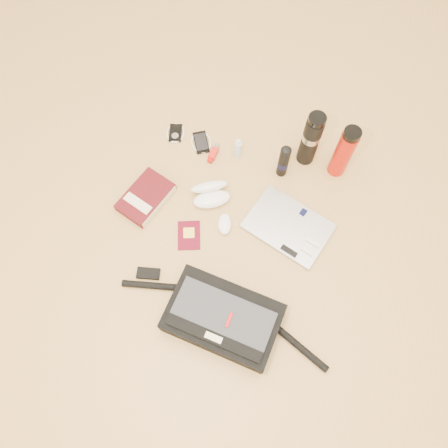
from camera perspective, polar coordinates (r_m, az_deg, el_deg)
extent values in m
plane|color=tan|center=(1.75, 0.81, -3.47)|extent=(4.00, 4.00, 0.00)
cube|color=black|center=(1.64, -0.13, -12.19)|extent=(0.44, 0.32, 0.10)
cube|color=#2E3036|center=(1.58, -0.26, -12.13)|extent=(0.39, 0.24, 0.01)
cube|color=black|center=(1.57, -1.37, -14.64)|extent=(0.36, 0.11, 0.01)
cube|color=beige|center=(1.57, -1.37, -14.63)|extent=(0.07, 0.03, 0.01)
cube|color=#C30600|center=(1.58, 0.66, -12.48)|extent=(0.02, 0.05, 0.02)
cylinder|color=black|center=(1.72, -9.08, -7.97)|extent=(0.25, 0.06, 0.03)
cylinder|color=black|center=(1.68, 9.80, -15.50)|extent=(0.23, 0.14, 0.03)
cube|color=black|center=(1.74, -9.86, -6.39)|extent=(0.09, 0.06, 0.02)
cube|color=#AAAAAC|center=(1.80, 8.38, -0.31)|extent=(0.39, 0.34, 0.02)
cube|color=black|center=(1.82, 10.32, 1.52)|extent=(0.03, 0.04, 0.00)
cube|color=silver|center=(1.77, 11.51, -2.39)|extent=(0.06, 0.04, 0.01)
cube|color=white|center=(1.76, 10.79, -3.51)|extent=(0.06, 0.04, 0.01)
cube|color=black|center=(1.75, 8.50, -3.48)|extent=(0.07, 0.05, 0.01)
cube|color=#460B0F|center=(1.85, -10.20, 3.46)|extent=(0.23, 0.27, 0.04)
cube|color=beige|center=(1.82, -8.43, 2.26)|extent=(0.09, 0.20, 0.03)
cube|color=beige|center=(1.82, -11.21, 2.69)|extent=(0.13, 0.09, 0.00)
cube|color=#530415|center=(1.78, -4.60, -1.49)|extent=(0.12, 0.14, 0.01)
cube|color=gold|center=(1.78, -4.61, -1.15)|extent=(0.05, 0.05, 0.00)
ellipsoid|color=white|center=(1.78, 0.10, 0.01)|extent=(0.07, 0.10, 0.03)
ellipsoid|color=white|center=(1.82, -1.61, 3.26)|extent=(0.18, 0.14, 0.05)
ellipsoid|color=white|center=(1.82, -1.95, 4.90)|extent=(0.18, 0.14, 0.09)
ellipsoid|color=black|center=(1.81, -2.57, 3.12)|extent=(0.05, 0.04, 0.01)
ellipsoid|color=black|center=(1.82, -0.66, 3.50)|extent=(0.05, 0.04, 0.01)
cylinder|color=black|center=(1.81, -1.61, 3.34)|extent=(0.02, 0.01, 0.00)
cube|color=black|center=(2.01, -6.35, 11.74)|extent=(0.07, 0.10, 0.01)
cylinder|color=#98989A|center=(2.00, -6.41, 11.39)|extent=(0.04, 0.04, 0.00)
torus|color=white|center=(2.01, -6.35, 11.75)|extent=(0.09, 0.09, 0.01)
cube|color=black|center=(1.98, -3.00, 10.59)|extent=(0.10, 0.13, 0.01)
cube|color=black|center=(1.97, -3.01, 10.69)|extent=(0.08, 0.10, 0.00)
torus|color=white|center=(1.98, -3.00, 10.61)|extent=(0.12, 0.12, 0.01)
cube|color=red|center=(1.93, -1.41, 9.17)|extent=(0.04, 0.06, 0.03)
cube|color=#B30E07|center=(1.92, -1.82, 8.31)|extent=(0.02, 0.02, 0.02)
cylinder|color=#A8A8AB|center=(1.95, -0.99, 10.05)|extent=(0.03, 0.04, 0.02)
cylinder|color=#ACDAF1|center=(1.91, 1.85, 9.76)|extent=(0.04, 0.04, 0.09)
cylinder|color=silver|center=(1.86, 1.90, 10.63)|extent=(0.03, 0.03, 0.02)
cylinder|color=silver|center=(1.85, 1.91, 10.83)|extent=(0.02, 0.02, 0.01)
cylinder|color=black|center=(1.84, 7.78, 8.06)|extent=(0.05, 0.05, 0.18)
cylinder|color=black|center=(1.86, 7.70, 7.75)|extent=(0.05, 0.05, 0.03)
ellipsoid|color=black|center=(1.76, 8.15, 9.53)|extent=(0.05, 0.05, 0.02)
cylinder|color=black|center=(1.86, 11.19, 10.60)|extent=(0.08, 0.08, 0.27)
cylinder|color=#A3A3A5|center=(1.83, 11.38, 11.16)|extent=(0.09, 0.09, 0.03)
cylinder|color=black|center=(1.74, 12.07, 13.20)|extent=(0.08, 0.08, 0.03)
cylinder|color=#B41309|center=(1.86, 15.26, 8.85)|extent=(0.09, 0.09, 0.26)
cylinder|color=black|center=(1.75, 16.41, 11.24)|extent=(0.08, 0.08, 0.03)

